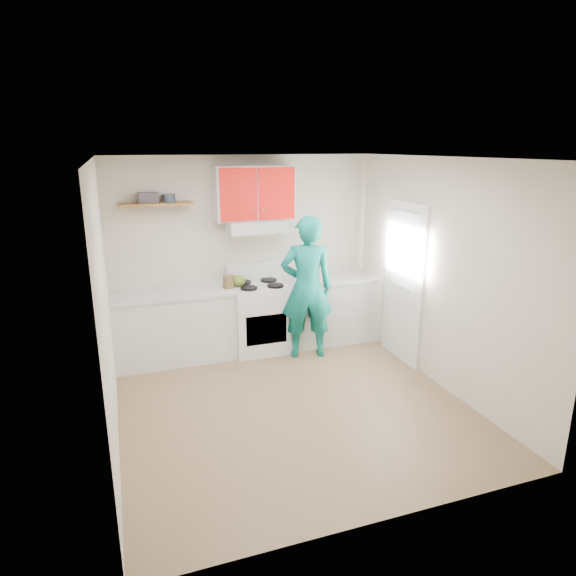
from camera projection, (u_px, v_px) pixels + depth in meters
name	position (u px, v px, depth m)	size (l,w,h in m)	color
floor	(292.00, 403.00, 5.47)	(3.80, 3.80, 0.00)	brown
ceiling	(292.00, 158.00, 4.76)	(3.60, 3.80, 0.04)	white
back_wall	(245.00, 253.00, 6.84)	(3.60, 0.04, 2.60)	beige
front_wall	(386.00, 362.00, 3.39)	(3.60, 0.04, 2.60)	beige
left_wall	(105.00, 307.00, 4.54)	(0.04, 3.80, 2.60)	beige
right_wall	(441.00, 275.00, 5.68)	(0.04, 3.80, 2.60)	beige
door	(404.00, 283.00, 6.39)	(0.05, 0.85, 2.05)	white
door_glass	(404.00, 250.00, 6.26)	(0.01, 0.55, 0.95)	white
counter_left	(174.00, 327.00, 6.47)	(1.52, 0.60, 0.90)	silver
counter_right	(329.00, 310.00, 7.16)	(1.32, 0.60, 0.90)	silver
stove	(260.00, 318.00, 6.81)	(0.76, 0.65, 0.92)	white
range_hood	(256.00, 226.00, 6.56)	(0.76, 0.44, 0.15)	silver
upper_cabinets	(254.00, 193.00, 6.49)	(1.02, 0.33, 0.70)	red
shelf	(156.00, 204.00, 6.14)	(0.90, 0.30, 0.04)	brown
books	(148.00, 198.00, 6.12)	(0.24, 0.17, 0.12)	#473F48
tin	(169.00, 198.00, 6.19)	(0.16, 0.16, 0.10)	#333D4C
kettle	(238.00, 280.00, 6.60)	(0.19, 0.19, 0.16)	#5A7A22
crock	(229.00, 283.00, 6.52)	(0.15, 0.15, 0.18)	brown
cutting_board	(306.00, 282.00, 6.85)	(0.29, 0.21, 0.02)	olive
silicone_mat	(350.00, 278.00, 7.09)	(0.31, 0.26, 0.01)	#AF1911
person	(307.00, 288.00, 6.48)	(0.69, 0.45, 1.88)	#0C7469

